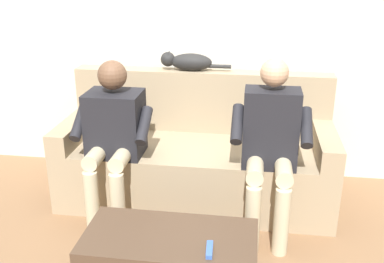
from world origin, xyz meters
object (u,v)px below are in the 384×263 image
object	(u,v)px
coffee_table	(170,262)
person_right_seated	(113,131)
cat_on_backrest	(187,62)
remote_blue	(209,250)
couch	(197,157)
person_left_seated	(270,140)

from	to	relation	value
coffee_table	person_right_seated	xyz separation A→B (m)	(0.54, -0.74, 0.48)
cat_on_backrest	remote_blue	xyz separation A→B (m)	(-0.35, 1.50, -0.66)
couch	coffee_table	xyz separation A→B (m)	(0.00, 1.11, -0.15)
couch	remote_blue	world-z (taller)	couch
couch	remote_blue	size ratio (longest dim) A/B	15.00
couch	coffee_table	bearing A→B (deg)	90.00
person_right_seated	remote_blue	size ratio (longest dim) A/B	8.35
cat_on_backrest	person_right_seated	bearing A→B (deg)	56.40
couch	cat_on_backrest	distance (m)	0.75
person_left_seated	remote_blue	bearing A→B (deg)	69.27
coffee_table	cat_on_backrest	world-z (taller)	cat_on_backrest
person_right_seated	couch	bearing A→B (deg)	-145.59
person_left_seated	cat_on_backrest	distance (m)	1.01
couch	person_right_seated	bearing A→B (deg)	34.41
person_right_seated	coffee_table	bearing A→B (deg)	125.86
person_left_seated	person_right_seated	world-z (taller)	person_left_seated
couch	coffee_table	world-z (taller)	couch
coffee_table	remote_blue	bearing A→B (deg)	153.41
coffee_table	remote_blue	world-z (taller)	remote_blue
coffee_table	remote_blue	distance (m)	0.32
person_left_seated	person_right_seated	distance (m)	1.08
coffee_table	remote_blue	size ratio (longest dim) A/B	7.06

